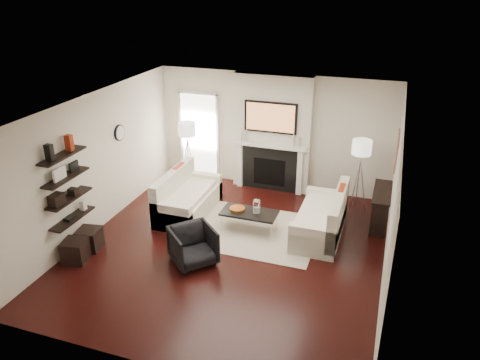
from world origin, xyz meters
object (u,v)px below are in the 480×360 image
(coffee_table, at_px, (249,213))
(lamp_left_shade, at_px, (187,129))
(loveseat_right_base, at_px, (319,225))
(lamp_right_shade, at_px, (362,147))
(loveseat_left_base, at_px, (189,204))
(ottoman_near, at_px, (89,239))
(armchair, at_px, (193,244))

(coffee_table, height_order, lamp_left_shade, lamp_left_shade)
(loveseat_right_base, relative_size, lamp_right_shade, 4.50)
(lamp_right_shade, bearing_deg, lamp_left_shade, -179.32)
(loveseat_left_base, distance_m, lamp_left_shade, 1.83)
(ottoman_near, bearing_deg, loveseat_right_base, 25.45)
(lamp_left_shade, relative_size, ottoman_near, 1.00)
(lamp_left_shade, height_order, lamp_right_shade, same)
(coffee_table, height_order, ottoman_near, coffee_table)
(lamp_left_shade, height_order, ottoman_near, lamp_left_shade)
(loveseat_left_base, height_order, lamp_left_shade, lamp_left_shade)
(loveseat_left_base, relative_size, lamp_right_shade, 4.50)
(loveseat_left_base, height_order, armchair, armchair)
(coffee_table, bearing_deg, loveseat_right_base, 12.88)
(loveseat_right_base, bearing_deg, loveseat_left_base, -179.86)
(loveseat_left_base, bearing_deg, armchair, -63.03)
(armchair, bearing_deg, lamp_left_shade, 69.40)
(lamp_left_shade, xyz_separation_m, lamp_right_shade, (3.90, 0.05, 0.00))
(coffee_table, bearing_deg, lamp_left_shade, 142.55)
(lamp_left_shade, distance_m, ottoman_near, 3.40)
(loveseat_left_base, bearing_deg, lamp_right_shade, 20.76)
(armchair, xyz_separation_m, lamp_right_shade, (2.51, 2.94, 1.08))
(coffee_table, bearing_deg, ottoman_near, -148.92)
(armchair, bearing_deg, loveseat_right_base, -5.39)
(coffee_table, height_order, armchair, armchair)
(lamp_right_shade, bearing_deg, armchair, -130.40)
(loveseat_right_base, height_order, lamp_left_shade, lamp_left_shade)
(loveseat_right_base, xyz_separation_m, lamp_left_shade, (-3.33, 1.22, 1.24))
(armchair, relative_size, ottoman_near, 1.85)
(armchair, bearing_deg, loveseat_left_base, 70.66)
(loveseat_right_base, relative_size, ottoman_near, 4.50)
(loveseat_right_base, distance_m, armchair, 2.57)
(lamp_left_shade, bearing_deg, coffee_table, -37.45)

